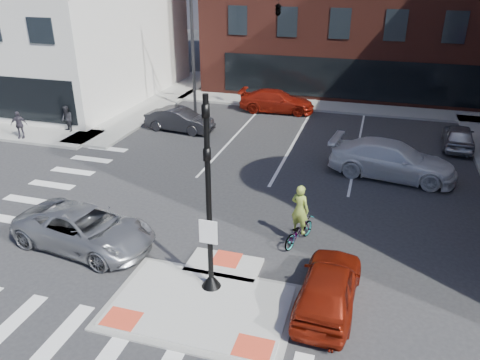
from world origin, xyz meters
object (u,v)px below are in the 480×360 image
(bg_car_dark, at_px, (180,120))
(bg_car_red, at_px, (277,101))
(silver_suv, at_px, (85,228))
(cyclist, at_px, (299,224))
(bg_car_silver, at_px, (459,136))
(pedestrian_a, at_px, (67,119))
(pedestrian_b, at_px, (19,125))
(white_pickup, at_px, (392,160))
(red_sedan, at_px, (329,286))

(bg_car_dark, bearing_deg, bg_car_red, -34.44)
(silver_suv, relative_size, bg_car_red, 1.02)
(silver_suv, xyz_separation_m, cyclist, (7.13, 2.35, 0.06))
(bg_car_silver, distance_m, pedestrian_a, 22.07)
(cyclist, xyz_separation_m, pedestrian_a, (-15.10, 7.96, 0.14))
(cyclist, bearing_deg, bg_car_dark, -28.50)
(silver_suv, xyz_separation_m, bg_car_red, (2.77, 18.34, 0.02))
(cyclist, bearing_deg, bg_car_red, -54.31)
(pedestrian_b, bearing_deg, white_pickup, -19.46)
(cyclist, distance_m, pedestrian_b, 18.10)
(red_sedan, bearing_deg, bg_car_dark, -49.88)
(red_sedan, height_order, white_pickup, white_pickup)
(bg_car_dark, bearing_deg, cyclist, -133.45)
(white_pickup, relative_size, pedestrian_b, 3.72)
(red_sedan, bearing_deg, silver_suv, -2.88)
(red_sedan, height_order, bg_car_red, bg_car_red)
(bg_car_red, bearing_deg, silver_suv, 168.36)
(silver_suv, distance_m, bg_car_red, 18.55)
(bg_car_dark, distance_m, bg_car_silver, 15.72)
(bg_car_red, distance_m, pedestrian_b, 15.98)
(bg_car_silver, distance_m, pedestrian_b, 24.29)
(bg_car_silver, bearing_deg, bg_car_dark, 9.59)
(red_sedan, distance_m, white_pickup, 10.29)
(red_sedan, xyz_separation_m, pedestrian_a, (-16.52, 11.09, 0.22))
(silver_suv, height_order, bg_car_red, bg_car_red)
(silver_suv, xyz_separation_m, pedestrian_a, (-7.97, 10.31, 0.20))
(silver_suv, bearing_deg, white_pickup, -39.70)
(bg_car_silver, xyz_separation_m, pedestrian_b, (-23.59, -5.81, 0.27))
(bg_car_red, bearing_deg, cyclist, -167.79)
(silver_suv, height_order, red_sedan, silver_suv)
(silver_suv, distance_m, cyclist, 7.51)
(bg_car_silver, bearing_deg, pedestrian_a, 14.22)
(bg_car_dark, height_order, bg_car_red, bg_car_red)
(bg_car_silver, relative_size, pedestrian_b, 2.48)
(pedestrian_a, bearing_deg, cyclist, -0.81)
(white_pickup, relative_size, bg_car_silver, 1.50)
(silver_suv, xyz_separation_m, bg_car_dark, (-1.92, 12.73, -0.03))
(white_pickup, bearing_deg, pedestrian_a, 94.48)
(pedestrian_a, distance_m, pedestrian_b, 2.58)
(bg_car_red, xyz_separation_m, cyclist, (4.36, -15.99, 0.04))
(white_pickup, height_order, pedestrian_b, pedestrian_b)
(bg_car_red, xyz_separation_m, pedestrian_b, (-12.64, -9.78, 0.19))
(silver_suv, relative_size, white_pickup, 0.89)
(bg_car_silver, distance_m, bg_car_red, 11.64)
(pedestrian_a, bearing_deg, pedestrian_b, -110.45)
(bg_car_red, bearing_deg, white_pickup, -143.20)
(pedestrian_a, bearing_deg, bg_car_silver, 37.61)
(cyclist, bearing_deg, pedestrian_b, 0.35)
(white_pickup, bearing_deg, bg_car_red, 47.28)
(cyclist, bearing_deg, red_sedan, 134.85)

